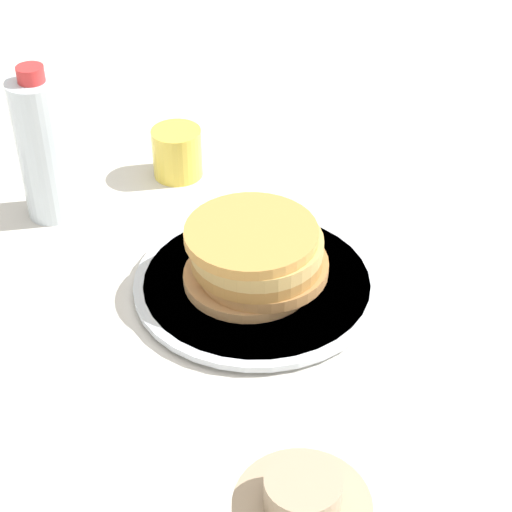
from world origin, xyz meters
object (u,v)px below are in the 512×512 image
(juice_glass, at_px, (177,153))
(water_bottle_near, at_px, (44,148))
(plate, at_px, (256,285))
(pancake_stack, at_px, (257,255))

(juice_glass, bearing_deg, water_bottle_near, 24.32)
(plate, xyz_separation_m, juice_glass, (0.08, -0.25, 0.03))
(plate, distance_m, pancake_stack, 0.04)
(plate, height_order, pancake_stack, pancake_stack)
(plate, bearing_deg, pancake_stack, -116.87)
(pancake_stack, height_order, juice_glass, pancake_stack)
(juice_glass, distance_m, water_bottle_near, 0.18)
(juice_glass, relative_size, water_bottle_near, 0.34)
(plate, height_order, water_bottle_near, water_bottle_near)
(pancake_stack, relative_size, water_bottle_near, 0.81)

